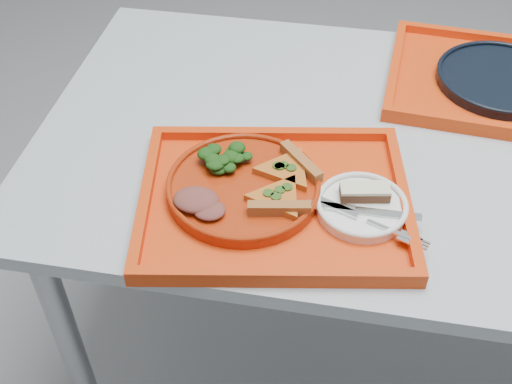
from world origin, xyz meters
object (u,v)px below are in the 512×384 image
tray_main (274,203)px  dinner_plate (243,188)px  navy_plate (500,80)px  dessert_bar (365,192)px  tray_far (499,86)px

tray_main → dinner_plate: 0.06m
dinner_plate → navy_plate: dinner_plate is taller
dinner_plate → dessert_bar: (0.20, 0.01, 0.02)m
navy_plate → tray_main: bearing=-134.0°
tray_far → navy_plate: 0.01m
navy_plate → dessert_bar: dessert_bar is taller
navy_plate → dessert_bar: size_ratio=3.01×
dinner_plate → tray_far: bearing=41.7°
tray_far → dinner_plate: (-0.46, -0.41, 0.02)m
tray_far → dessert_bar: dessert_bar is taller
tray_main → dessert_bar: (0.15, 0.02, 0.03)m
dinner_plate → navy_plate: size_ratio=1.00×
dinner_plate → navy_plate: bearing=41.7°
tray_far → dinner_plate: 0.62m
tray_main → dessert_bar: 0.15m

